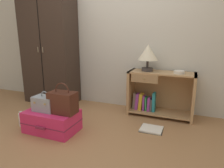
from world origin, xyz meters
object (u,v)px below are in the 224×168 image
at_px(wardrobe, 50,49).
at_px(bottle, 21,119).
at_px(bookshelf, 158,94).
at_px(suitcase_large, 52,121).
at_px(train_case, 45,103).
at_px(handbag, 63,102).
at_px(table_lamp, 148,54).
at_px(open_book_on_floor, 151,129).
at_px(bowl, 179,72).

relative_size(wardrobe, bottle, 9.33).
distance_m(bookshelf, bottle, 1.99).
xyz_separation_m(suitcase_large, train_case, (-0.08, -0.01, 0.23)).
relative_size(bookshelf, bottle, 4.65).
bearing_deg(bookshelf, handbag, -133.38).
height_order(wardrobe, handbag, wardrobe).
xyz_separation_m(handbag, bottle, (-0.66, -0.05, -0.31)).
relative_size(table_lamp, train_case, 1.36).
distance_m(handbag, open_book_on_floor, 1.19).
distance_m(train_case, bottle, 0.49).
distance_m(table_lamp, bottle, 2.01).
bearing_deg(table_lamp, open_book_on_floor, -69.74).
xyz_separation_m(wardrobe, open_book_on_floor, (1.96, -0.51, -0.96)).
xyz_separation_m(bookshelf, open_book_on_floor, (0.02, -0.55, -0.33)).
relative_size(bowl, suitcase_large, 0.23).
xyz_separation_m(bowl, open_book_on_floor, (-0.26, -0.50, -0.69)).
bearing_deg(train_case, bookshelf, 40.59).
bearing_deg(suitcase_large, bookshelf, 42.07).
bearing_deg(bowl, suitcase_large, -145.33).
xyz_separation_m(table_lamp, suitcase_large, (-0.99, -1.04, -0.81)).
relative_size(bowl, handbag, 0.40).
relative_size(suitcase_large, handbag, 1.73).
height_order(bowl, bottle, bowl).
distance_m(suitcase_large, handbag, 0.33).
xyz_separation_m(wardrobe, bookshelf, (1.94, 0.05, -0.64)).
distance_m(suitcase_large, train_case, 0.24).
height_order(suitcase_large, bottle, suitcase_large).
bearing_deg(suitcase_large, train_case, -170.64).
relative_size(bookshelf, table_lamp, 2.46).
relative_size(wardrobe, open_book_on_floor, 6.36).
height_order(bowl, suitcase_large, bowl).
bearing_deg(bookshelf, bottle, -146.37).
height_order(bowl, open_book_on_floor, bowl).
bearing_deg(handbag, bowl, 38.07).
bearing_deg(train_case, bowl, 33.63).
distance_m(wardrobe, bookshelf, 2.04).
bearing_deg(wardrobe, bookshelf, 1.37).
relative_size(train_case, handbag, 0.76).
bearing_deg(bowl, table_lamp, 175.57).
distance_m(wardrobe, table_lamp, 1.76).
bearing_deg(train_case, table_lamp, 44.63).
height_order(bowl, handbag, bowl).
height_order(bookshelf, bowl, bowl).
distance_m(table_lamp, open_book_on_floor, 1.10).
xyz_separation_m(bowl, suitcase_large, (-1.45, -1.00, -0.56)).
bearing_deg(table_lamp, bookshelf, 4.34).
bearing_deg(wardrobe, bottle, -74.68).
distance_m(handbag, bottle, 0.73).
relative_size(table_lamp, open_book_on_floor, 1.29).
relative_size(wardrobe, handbag, 5.08).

